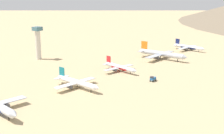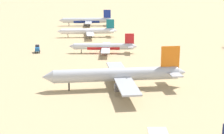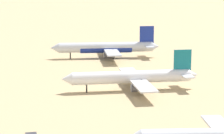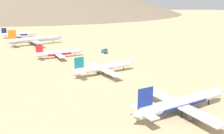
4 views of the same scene
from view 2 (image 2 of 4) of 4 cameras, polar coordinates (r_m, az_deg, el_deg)
ground_plane at (r=180.00m, az=-2.04°, el=2.12°), size 1800.00×1800.00×0.00m
parked_jet_0 at (r=289.48m, az=-4.16°, el=7.72°), size 45.53×37.25×13.17m
parked_jet_1 at (r=232.94m, az=-3.96°, el=5.95°), size 40.92×33.37×11.80m
parked_jet_2 at (r=182.11m, az=-1.33°, el=3.40°), size 36.22×29.73×10.54m
parked_jet_3 at (r=123.20m, az=1.01°, el=-1.31°), size 52.48×42.72×15.13m
service_truck at (r=188.38m, az=-12.30°, el=3.00°), size 2.86×5.29×3.90m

